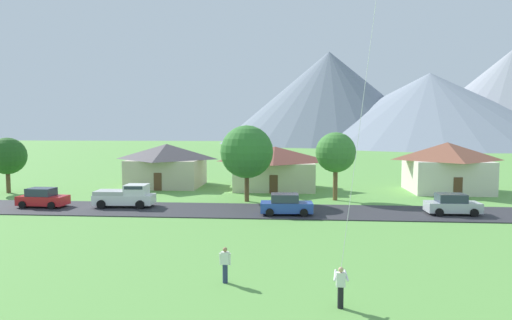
{
  "coord_description": "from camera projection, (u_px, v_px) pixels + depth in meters",
  "views": [
    {
      "loc": [
        4.04,
        -8.61,
        7.29
      ],
      "look_at": [
        1.9,
        17.66,
        5.26
      ],
      "focal_mm": 31.63,
      "sensor_mm": 36.0,
      "label": 1
    }
  ],
  "objects": [
    {
      "name": "road_strip",
      "position": [
        245.0,
        211.0,
        38.39
      ],
      "size": [
        160.0,
        6.62,
        0.08
      ],
      "primitive_type": "cube",
      "color": "#2D2D33",
      "rests_on": "ground"
    },
    {
      "name": "mountain_east_ridge",
      "position": [
        429.0,
        109.0,
        167.84
      ],
      "size": [
        103.56,
        103.56,
        26.71
      ],
      "primitive_type": "cone",
      "color": "gray",
      "rests_on": "ground"
    },
    {
      "name": "mountain_west_ridge",
      "position": [
        329.0,
        98.0,
        184.5
      ],
      "size": [
        89.49,
        89.49,
        37.26
      ],
      "primitive_type": "cone",
      "color": "slate",
      "rests_on": "ground"
    },
    {
      "name": "mountain_far_east_ridge",
      "position": [
        512.0,
        97.0,
        172.21
      ],
      "size": [
        85.79,
        85.79,
        36.42
      ],
      "primitive_type": "cone",
      "color": "#8E939E",
      "rests_on": "ground"
    },
    {
      "name": "house_leftmost",
      "position": [
        275.0,
        167.0,
        51.57
      ],
      "size": [
        9.66,
        7.5,
        4.88
      ],
      "color": "beige",
      "rests_on": "ground"
    },
    {
      "name": "house_left_center",
      "position": [
        447.0,
        166.0,
        49.39
      ],
      "size": [
        8.65,
        7.63,
        5.45
      ],
      "color": "beige",
      "rests_on": "ground"
    },
    {
      "name": "house_right_center",
      "position": [
        167.0,
        164.0,
        54.0
      ],
      "size": [
        8.87,
        8.15,
        5.08
      ],
      "color": "beige",
      "rests_on": "ground"
    },
    {
      "name": "tree_near_left",
      "position": [
        336.0,
        153.0,
        43.66
      ],
      "size": [
        3.91,
        3.91,
        6.64
      ],
      "color": "brown",
      "rests_on": "ground"
    },
    {
      "name": "tree_left_of_center",
      "position": [
        247.0,
        152.0,
        42.93
      ],
      "size": [
        5.05,
        5.05,
        7.31
      ],
      "color": "brown",
      "rests_on": "ground"
    },
    {
      "name": "tree_center",
      "position": [
        7.0,
        156.0,
        48.44
      ],
      "size": [
        3.96,
        3.96,
        5.99
      ],
      "color": "brown",
      "rests_on": "ground"
    },
    {
      "name": "parked_car_blue_west_end",
      "position": [
        286.0,
        205.0,
        36.54
      ],
      "size": [
        4.28,
        2.24,
        1.68
      ],
      "color": "#2847A8",
      "rests_on": "road_strip"
    },
    {
      "name": "parked_car_silver_mid_west",
      "position": [
        452.0,
        205.0,
        36.58
      ],
      "size": [
        4.23,
        2.14,
        1.68
      ],
      "color": "#B7BCC1",
      "rests_on": "road_strip"
    },
    {
      "name": "parked_car_red_mid_east",
      "position": [
        43.0,
        198.0,
        39.88
      ],
      "size": [
        4.27,
        2.22,
        1.68
      ],
      "color": "red",
      "rests_on": "road_strip"
    },
    {
      "name": "pickup_truck_white_west_side",
      "position": [
        126.0,
        196.0,
        39.93
      ],
      "size": [
        5.28,
        2.48,
        1.99
      ],
      "color": "white",
      "rests_on": "road_strip"
    },
    {
      "name": "watcher_person",
      "position": [
        225.0,
        264.0,
        20.84
      ],
      "size": [
        0.56,
        0.24,
        1.68
      ],
      "color": "navy",
      "rests_on": "ground"
    }
  ]
}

